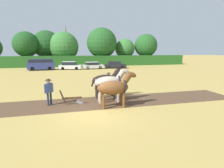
# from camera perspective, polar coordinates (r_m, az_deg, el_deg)

# --- Properties ---
(ground_plane) EXTENTS (240.00, 240.00, 0.00)m
(ground_plane) POSITION_cam_1_polar(r_m,az_deg,el_deg) (10.55, -6.01, -9.40)
(ground_plane) COLOR tan
(plowed_furrow_strip) EXTENTS (27.86, 3.45, 0.01)m
(plowed_furrow_strip) POSITION_cam_1_polar(r_m,az_deg,el_deg) (12.52, -20.21, -6.74)
(plowed_furrow_strip) COLOR brown
(plowed_furrow_strip) RESTS_ON ground
(hedgerow) EXTENTS (57.40, 1.89, 2.47)m
(hedgerow) POSITION_cam_1_polar(r_m,az_deg,el_deg) (42.31, -12.44, 7.31)
(hedgerow) COLOR #286023
(hedgerow) RESTS_ON ground
(tree_left) EXTENTS (5.83, 5.83, 8.01)m
(tree_left) POSITION_cam_1_polar(r_m,az_deg,el_deg) (45.87, -26.29, 11.53)
(tree_left) COLOR #4C3823
(tree_left) RESTS_ON ground
(tree_center_left) EXTENTS (6.85, 6.85, 8.59)m
(tree_center_left) POSITION_cam_1_polar(r_m,az_deg,el_deg) (47.44, -20.61, 11.98)
(tree_center_left) COLOR #423323
(tree_center_left) RESTS_ON ground
(tree_center) EXTENTS (7.22, 7.22, 8.27)m
(tree_center) POSITION_cam_1_polar(r_m,az_deg,el_deg) (45.84, -15.48, 11.71)
(tree_center) COLOR brown
(tree_center) RESTS_ON ground
(tree_center_right) EXTENTS (7.58, 7.58, 9.36)m
(tree_center_right) POSITION_cam_1_polar(r_m,az_deg,el_deg) (45.50, -3.35, 13.23)
(tree_center_right) COLOR #4C3823
(tree_center_right) RESTS_ON ground
(tree_right) EXTENTS (5.23, 5.23, 6.79)m
(tree_right) POSITION_cam_1_polar(r_m,az_deg,el_deg) (48.13, 4.22, 11.42)
(tree_right) COLOR brown
(tree_right) RESTS_ON ground
(tree_far_right) EXTENTS (6.17, 6.17, 8.10)m
(tree_far_right) POSITION_cam_1_polar(r_m,az_deg,el_deg) (49.52, 10.98, 12.21)
(tree_far_right) COLOR #4C3823
(tree_far_right) RESTS_ON ground
(church_spire) EXTENTS (2.30, 2.30, 14.94)m
(church_spire) POSITION_cam_1_polar(r_m,az_deg,el_deg) (80.99, -14.85, 13.42)
(church_spire) COLOR gray
(church_spire) RESTS_ON ground
(draft_horse_lead_left) EXTENTS (2.74, 0.97, 2.38)m
(draft_horse_lead_left) POSITION_cam_1_polar(r_m,az_deg,el_deg) (11.21, 0.89, -1.12)
(draft_horse_lead_left) COLOR brown
(draft_horse_lead_left) RESTS_ON ground
(draft_horse_lead_right) EXTENTS (2.69, 0.93, 2.45)m
(draft_horse_lead_right) POSITION_cam_1_polar(r_m,az_deg,el_deg) (12.40, -0.60, 0.54)
(draft_horse_lead_right) COLOR #B2A38E
(draft_horse_lead_right) RESTS_ON ground
(draft_horse_trail_left) EXTENTS (2.67, 0.97, 2.35)m
(draft_horse_trail_left) POSITION_cam_1_polar(r_m,az_deg,el_deg) (13.63, -1.83, 1.20)
(draft_horse_trail_left) COLOR black
(draft_horse_trail_left) RESTS_ON ground
(plow) EXTENTS (1.58, 0.46, 1.13)m
(plow) POSITION_cam_1_polar(r_m,az_deg,el_deg) (12.34, -12.36, -5.04)
(plow) COLOR #4C331E
(plow) RESTS_ON ground
(farmer_at_plow) EXTENTS (0.54, 0.50, 1.80)m
(farmer_at_plow) POSITION_cam_1_polar(r_m,az_deg,el_deg) (12.40, -19.94, -1.76)
(farmer_at_plow) COLOR #28334C
(farmer_at_plow) RESTS_ON ground
(farmer_beside_team) EXTENTS (0.56, 0.47, 1.78)m
(farmer_beside_team) POSITION_cam_1_polar(r_m,az_deg,el_deg) (15.38, -1.17, 1.14)
(farmer_beside_team) COLOR #28334C
(farmer_beside_team) RESTS_ON ground
(parked_van) EXTENTS (4.94, 2.17, 2.12)m
(parked_van) POSITION_cam_1_polar(r_m,az_deg,el_deg) (35.86, -22.10, 5.96)
(parked_van) COLOR navy
(parked_van) RESTS_ON ground
(parked_car_left) EXTENTS (4.47, 2.60, 1.57)m
(parked_car_left) POSITION_cam_1_polar(r_m,az_deg,el_deg) (35.36, -13.54, 5.83)
(parked_car_left) COLOR silver
(parked_car_left) RESTS_ON ground
(parked_car_center_left) EXTENTS (4.22, 2.24, 1.41)m
(parked_car_center_left) POSITION_cam_1_polar(r_m,az_deg,el_deg) (35.66, -6.29, 6.01)
(parked_car_center_left) COLOR silver
(parked_car_center_left) RESTS_ON ground
(parked_car_center) EXTENTS (4.70, 2.65, 1.45)m
(parked_car_center) POSITION_cam_1_polar(r_m,az_deg,el_deg) (36.98, 1.04, 6.26)
(parked_car_center) COLOR black
(parked_car_center) RESTS_ON ground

